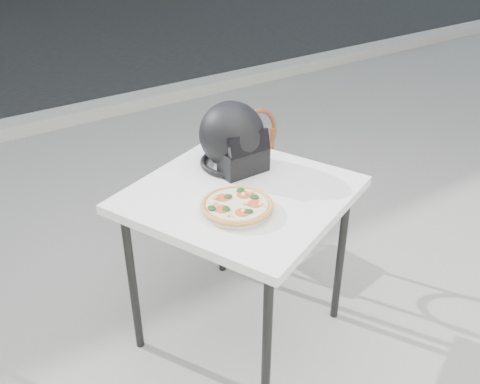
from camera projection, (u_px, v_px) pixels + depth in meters
ground at (193, 323)px, 2.77m from camera, size 80.00×80.00×0.00m
curb at (28, 125)px, 4.88m from camera, size 30.00×0.25×0.12m
cafe_table_main at (240, 205)px, 2.35m from camera, size 1.13×1.13×0.82m
plate at (237, 209)px, 2.16m from camera, size 0.31×0.31×0.02m
pizza at (237, 205)px, 2.15m from camera, size 0.39×0.39×0.04m
helmet at (233, 139)px, 2.45m from camera, size 0.31×0.32×0.31m
cafe_chair_main at (244, 171)px, 3.13m from camera, size 0.41×0.41×0.92m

